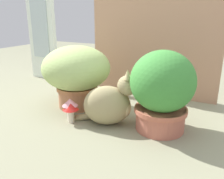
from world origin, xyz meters
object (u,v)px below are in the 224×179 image
object	(u,v)px
leafy_planter	(162,89)
mushroom_ornament_pink	(70,105)
mushroom_ornament_red	(71,109)
grass_planter	(76,72)
cat	(110,103)

from	to	relation	value
leafy_planter	mushroom_ornament_pink	distance (m)	0.52
mushroom_ornament_red	grass_planter	bearing A→B (deg)	117.10
grass_planter	mushroom_ornament_red	world-z (taller)	grass_planter
cat	grass_planter	bearing A→B (deg)	157.32
grass_planter	cat	world-z (taller)	grass_planter
cat	leafy_planter	bearing A→B (deg)	14.30
mushroom_ornament_red	mushroom_ornament_pink	bearing A→B (deg)	136.51
mushroom_ornament_pink	leafy_planter	bearing A→B (deg)	15.77
grass_planter	cat	bearing A→B (deg)	-22.68
mushroom_ornament_pink	mushroom_ornament_red	bearing A→B (deg)	-43.49
leafy_planter	mushroom_ornament_pink	xyz separation A→B (m)	(-0.49, -0.14, -0.13)
leafy_planter	mushroom_ornament_red	distance (m)	0.52
cat	mushroom_ornament_red	distance (m)	0.23
mushroom_ornament_red	mushroom_ornament_pink	size ratio (longest dim) A/B	0.85
mushroom_ornament_pink	grass_planter	bearing A→B (deg)	115.11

